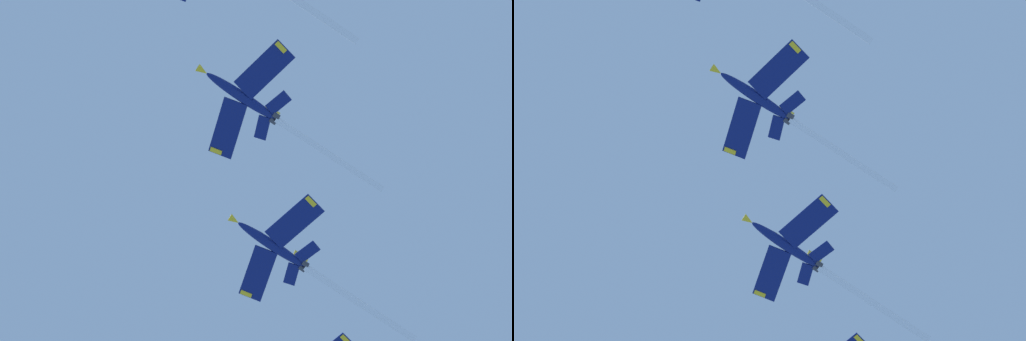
% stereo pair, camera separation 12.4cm
% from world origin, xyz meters
% --- Properties ---
extents(jet_second, '(24.64, 23.30, 9.64)m').
position_xyz_m(jet_second, '(-17.29, 13.00, 146.18)').
color(jet_second, navy).
extents(jet_third, '(25.77, 24.48, 9.36)m').
position_xyz_m(jet_third, '(-16.27, 36.58, 141.67)').
color(jet_third, navy).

